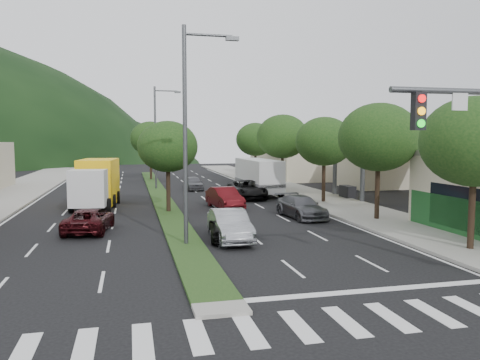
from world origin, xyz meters
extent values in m
plane|color=black|center=(0.00, 0.00, 0.00)|extent=(160.00, 160.00, 0.00)
cube|color=gray|center=(12.50, 25.00, 0.07)|extent=(5.00, 90.00, 0.15)
cube|color=#1C3A15|center=(0.00, 28.00, 0.06)|extent=(1.60, 56.00, 0.12)
cube|color=silver|center=(0.00, -2.00, 0.01)|extent=(19.00, 2.20, 0.01)
cube|color=black|center=(5.40, -1.65, 5.70)|extent=(0.35, 0.25, 1.05)
cube|color=silver|center=(19.00, 22.00, 5.00)|extent=(12.00, 8.00, 0.50)
cube|color=yellow|center=(19.00, 22.00, 4.65)|extent=(12.20, 8.20, 0.50)
cylinder|color=#47494C|center=(15.00, 19.50, 2.30)|extent=(0.36, 0.36, 4.60)
cylinder|color=#47494C|center=(23.00, 19.50, 2.30)|extent=(0.36, 0.36, 4.60)
cylinder|color=#47494C|center=(15.00, 24.50, 2.30)|extent=(0.36, 0.36, 4.60)
cylinder|color=#47494C|center=(23.00, 24.50, 2.30)|extent=(0.36, 0.36, 4.60)
cube|color=black|center=(15.00, 22.00, 0.55)|extent=(0.80, 1.60, 1.10)
cube|color=black|center=(23.00, 22.00, 0.55)|extent=(0.80, 1.60, 1.10)
cube|color=beige|center=(19.50, 44.00, 2.60)|extent=(10.00, 16.00, 5.20)
cylinder|color=black|center=(12.00, 4.00, 1.97)|extent=(0.28, 0.28, 3.64)
ellipsoid|color=#133311|center=(12.00, 4.00, 4.83)|extent=(4.60, 4.60, 3.91)
cylinder|color=black|center=(12.00, 12.00, 2.05)|extent=(0.28, 0.28, 3.81)
ellipsoid|color=#133311|center=(12.00, 12.00, 5.05)|extent=(4.80, 4.80, 4.08)
cylinder|color=black|center=(12.00, 20.00, 1.94)|extent=(0.28, 0.28, 3.58)
ellipsoid|color=#133311|center=(12.00, 20.00, 4.76)|extent=(4.40, 4.40, 3.74)
cylinder|color=black|center=(12.00, 30.00, 2.11)|extent=(0.28, 0.28, 3.92)
ellipsoid|color=#133311|center=(12.00, 30.00, 5.19)|extent=(5.00, 5.00, 4.25)
cylinder|color=black|center=(12.00, 40.00, 2.00)|extent=(0.28, 0.28, 3.70)
ellipsoid|color=#133311|center=(12.00, 40.00, 4.90)|extent=(4.60, 4.60, 3.91)
cylinder|color=black|center=(0.00, 18.00, 1.80)|extent=(0.28, 0.28, 3.36)
ellipsoid|color=#133311|center=(0.00, 18.00, 4.44)|extent=(4.00, 4.00, 3.40)
cylinder|color=black|center=(0.00, 44.00, 2.02)|extent=(0.28, 0.28, 3.81)
ellipsoid|color=#133311|center=(0.00, 44.00, 5.02)|extent=(4.80, 4.80, 4.08)
cylinder|color=#47494C|center=(0.00, 8.00, 5.00)|extent=(0.20, 0.20, 10.00)
cylinder|color=#47494C|center=(1.10, 8.00, 9.60)|extent=(2.20, 0.12, 0.12)
cube|color=#47494C|center=(2.20, 8.00, 9.50)|extent=(0.60, 0.25, 0.18)
cylinder|color=#47494C|center=(0.00, 33.00, 5.00)|extent=(0.20, 0.20, 10.00)
cylinder|color=#47494C|center=(1.10, 33.00, 9.60)|extent=(2.20, 0.12, 0.12)
cube|color=#47494C|center=(2.20, 33.00, 9.50)|extent=(0.60, 0.25, 0.18)
imported|color=#A0A3A7|center=(2.21, 8.65, 0.75)|extent=(1.63, 4.55, 1.49)
imported|color=#330B0E|center=(-4.64, 12.50, 0.63)|extent=(2.70, 4.80, 1.27)
imported|color=black|center=(2.15, 9.18, 0.74)|extent=(2.25, 4.50, 1.47)
imported|color=#4F4F54|center=(7.98, 14.18, 0.69)|extent=(2.35, 4.89, 1.37)
imported|color=#520D12|center=(4.08, 19.18, 0.75)|extent=(2.17, 4.70, 1.49)
imported|color=black|center=(6.98, 24.18, 0.76)|extent=(2.52, 5.44, 1.51)
imported|color=#56575C|center=(3.52, 31.91, 0.66)|extent=(1.73, 3.95, 1.32)
cube|color=silver|center=(-5.18, 18.84, 1.70)|extent=(2.49, 1.94, 2.44)
cube|color=yellow|center=(-4.75, 22.74, 1.80)|extent=(2.91, 4.69, 3.28)
cube|color=black|center=(-4.84, 21.90, 0.48)|extent=(2.79, 6.34, 0.32)
cylinder|color=black|center=(-3.92, 19.15, 0.48)|extent=(0.42, 0.98, 0.95)
cylinder|color=black|center=(-6.34, 19.42, 0.48)|extent=(0.42, 0.98, 0.95)
cylinder|color=black|center=(-3.67, 21.45, 0.48)|extent=(0.42, 0.98, 0.95)
cylinder|color=black|center=(-6.09, 21.71, 0.48)|extent=(0.42, 0.98, 0.95)
cylinder|color=black|center=(-3.43, 23.53, 0.48)|extent=(0.42, 0.98, 0.95)
cylinder|color=black|center=(-5.86, 23.80, 0.48)|extent=(0.42, 0.98, 0.95)
cube|color=silver|center=(8.73, 26.97, 1.76)|extent=(2.41, 8.17, 2.71)
cube|color=#5E5E63|center=(8.73, 26.97, 1.08)|extent=(2.47, 8.17, 0.32)
cylinder|color=black|center=(7.54, 30.20, 0.41)|extent=(0.33, 0.82, 0.81)
cylinder|color=black|center=(9.80, 30.25, 0.41)|extent=(0.33, 0.82, 0.81)
cylinder|color=black|center=(7.56, 29.23, 0.41)|extent=(0.33, 0.82, 0.81)
cylinder|color=black|center=(9.82, 29.27, 0.41)|extent=(0.33, 0.82, 0.81)
cylinder|color=black|center=(7.66, 24.03, 0.41)|extent=(0.33, 0.82, 0.81)
cylinder|color=black|center=(9.92, 24.07, 0.41)|extent=(0.33, 0.82, 0.81)
camera|label=1|loc=(-2.47, -13.29, 4.93)|focal=35.00mm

